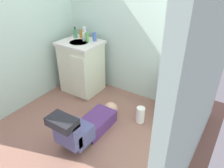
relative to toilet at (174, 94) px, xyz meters
name	(u,v)px	position (x,y,z in m)	size (l,w,h in m)	color
ground_plane	(94,127)	(-0.76, -0.73, -0.39)	(2.77, 2.98, 0.04)	#895E50
wall_back	(136,16)	(-0.76, 0.30, 0.83)	(2.43, 0.08, 2.40)	#B1CEC0
wall_left	(17,20)	(-1.93, -0.73, 0.83)	(0.08, 1.98, 2.40)	#B1CEC0
wall_right	(210,62)	(0.42, -0.73, 0.83)	(0.08, 1.98, 2.40)	#B1CEC0
toilet	(174,94)	(0.00, 0.00, 0.00)	(0.36, 0.46, 0.75)	silver
vanity_cabinet	(82,66)	(-1.46, -0.09, 0.05)	(0.60, 0.53, 0.82)	beige
faucet	(86,36)	(-1.46, 0.06, 0.50)	(0.02, 0.02, 0.10)	silver
person_plumber	(87,125)	(-0.71, -0.92, -0.19)	(0.39, 1.06, 0.52)	#512D6B
tissue_box	(178,60)	(-0.04, 0.09, 0.43)	(0.22, 0.11, 0.10)	silver
toiletry_bag	(190,63)	(0.11, 0.09, 0.44)	(0.12, 0.09, 0.11)	#26262D
soap_dispenser	(75,33)	(-1.65, 0.04, 0.52)	(0.06, 0.06, 0.17)	#499260
bottle_amber	(81,33)	(-1.58, 0.07, 0.52)	(0.04, 0.04, 0.13)	gold
bottle_clear	(85,33)	(-1.50, 0.07, 0.54)	(0.06, 0.06, 0.18)	silver
bottle_white	(84,37)	(-1.44, -0.01, 0.51)	(0.05, 0.05, 0.12)	white
bottle_green	(87,37)	(-1.36, -0.03, 0.52)	(0.04, 0.04, 0.14)	green
bottle_blue	(95,37)	(-1.30, 0.06, 0.52)	(0.06, 0.06, 0.13)	#4364B1
paper_towel_roll	(140,115)	(-0.30, -0.32, -0.26)	(0.11, 0.11, 0.22)	white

